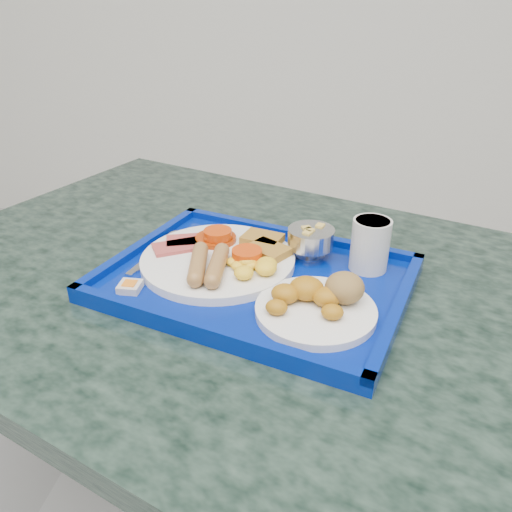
{
  "coord_description": "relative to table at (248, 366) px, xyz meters",
  "views": [
    {
      "loc": [
        0.06,
        0.27,
        1.27
      ],
      "look_at": [
        -0.06,
        1.0,
        0.87
      ],
      "focal_mm": 35.0,
      "sensor_mm": 36.0,
      "label": 1
    }
  ],
  "objects": [
    {
      "name": "jam_packet",
      "position": [
        -0.18,
        -0.1,
        0.23
      ],
      "size": [
        0.04,
        0.04,
        0.01
      ],
      "rotation": [
        0.0,
        0.0,
        0.01
      ],
      "color": "silver",
      "rests_on": "tray"
    },
    {
      "name": "spoon",
      "position": [
        -0.16,
        0.07,
        0.23
      ],
      "size": [
        0.04,
        0.17,
        0.01
      ],
      "rotation": [
        0.0,
        0.0,
        -0.09
      ],
      "color": "#BABABC",
      "rests_on": "tray"
    },
    {
      "name": "juice_cup",
      "position": [
        0.21,
        0.03,
        0.28
      ],
      "size": [
        0.07,
        0.07,
        0.09
      ],
      "color": "silver",
      "rests_on": "tray"
    },
    {
      "name": "bread_plate",
      "position": [
        0.13,
        -0.12,
        0.24
      ],
      "size": [
        0.18,
        0.18,
        0.06
      ],
      "rotation": [
        0.0,
        0.0,
        -0.2
      ],
      "color": "white",
      "rests_on": "tray"
    },
    {
      "name": "fruit_bowl",
      "position": [
        0.11,
        0.06,
        0.26
      ],
      "size": [
        0.08,
        0.08,
        0.06
      ],
      "color": "#BABABC",
      "rests_on": "tray"
    },
    {
      "name": "knife",
      "position": [
        -0.18,
        0.03,
        0.23
      ],
      "size": [
        0.06,
        0.19,
        0.0
      ],
      "primitive_type": "cube",
      "rotation": [
        0.0,
        0.0,
        -0.23
      ],
      "color": "#BABABC",
      "rests_on": "tray"
    },
    {
      "name": "tray",
      "position": [
        0.02,
        -0.03,
        0.22
      ],
      "size": [
        0.59,
        0.5,
        0.03
      ],
      "rotation": [
        0.0,
        0.0,
        -0.3
      ],
      "color": "navy",
      "rests_on": "table"
    },
    {
      "name": "table",
      "position": [
        0.0,
        0.0,
        0.0
      ],
      "size": [
        1.53,
        1.29,
        0.81
      ],
      "rotation": [
        0.0,
        0.0,
        -0.38
      ],
      "color": "slate",
      "rests_on": "floor"
    },
    {
      "name": "main_plate",
      "position": [
        -0.04,
        0.0,
        0.24
      ],
      "size": [
        0.28,
        0.28,
        0.04
      ],
      "rotation": [
        0.0,
        0.0,
        0.01
      ],
      "color": "white",
      "rests_on": "tray"
    }
  ]
}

